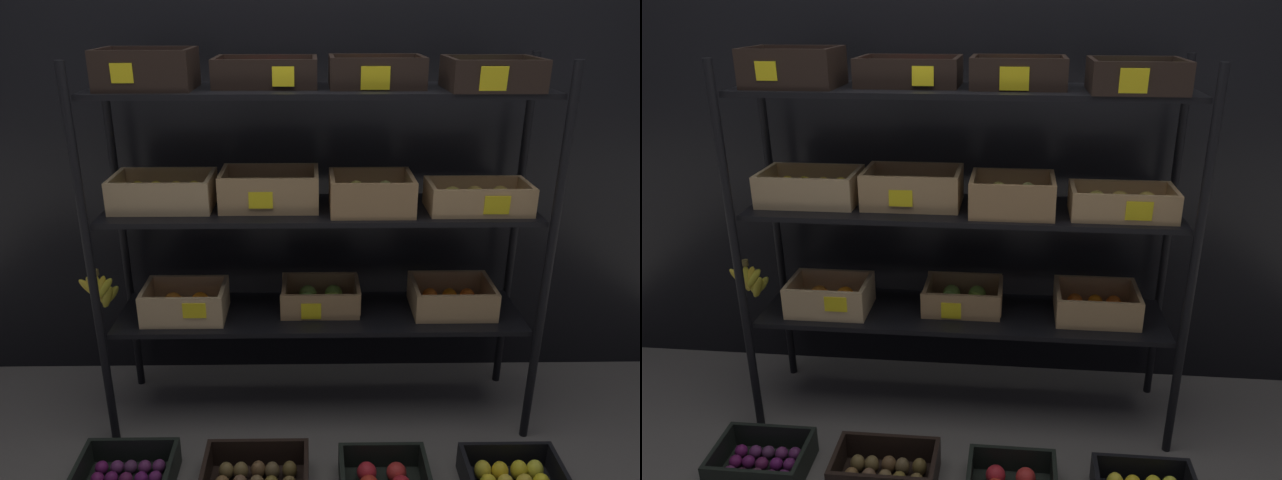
% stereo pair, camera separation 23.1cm
% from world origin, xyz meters
% --- Properties ---
extents(ground_plane, '(10.00, 10.00, 0.00)m').
position_xyz_m(ground_plane, '(0.00, 0.00, 0.00)').
color(ground_plane, '#605B56').
extents(storefront_wall, '(4.04, 0.12, 2.49)m').
position_xyz_m(storefront_wall, '(0.00, 0.39, 1.25)').
color(storefront_wall, black).
rests_on(storefront_wall, ground_plane).
extents(display_rack, '(1.78, 0.42, 1.49)m').
position_xyz_m(display_rack, '(-0.02, -0.00, 0.94)').
color(display_rack, black).
rests_on(display_rack, ground_plane).
extents(crate_ground_plum, '(0.34, 0.26, 0.11)m').
position_xyz_m(crate_ground_plum, '(-0.70, -0.45, 0.04)').
color(crate_ground_plum, black).
rests_on(crate_ground_plum, ground_plane).
extents(crate_ground_kiwi, '(0.37, 0.23, 0.12)m').
position_xyz_m(crate_ground_kiwi, '(-0.23, -0.46, 0.05)').
color(crate_ground_kiwi, black).
rests_on(crate_ground_kiwi, ground_plane).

